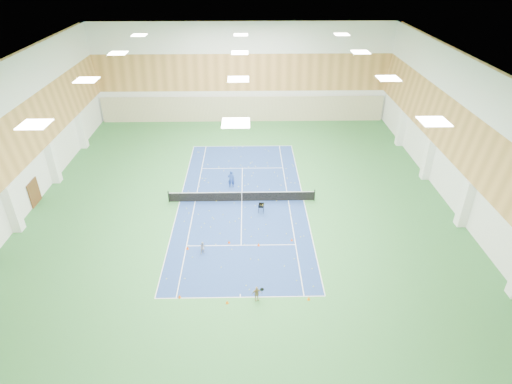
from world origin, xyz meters
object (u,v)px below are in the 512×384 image
ball_cart (261,208)px  child_apron (257,294)px  coach (231,179)px  child_court (203,248)px  tennis_net (242,196)px

ball_cart → child_apron: bearing=-86.4°
coach → child_court: bearing=70.3°
tennis_net → coach: (-1.00, 2.60, 0.31)m
ball_cart → child_court: bearing=-122.2°
coach → child_court: coach is taller
child_apron → ball_cart: size_ratio=1.31×
child_apron → ball_cart: 10.31m
child_apron → child_court: bearing=109.4°
coach → ball_cart: coach is taller
tennis_net → child_court: (-2.76, -7.25, -0.07)m
coach → child_apron: size_ratio=1.56×
tennis_net → child_court: 7.75m
child_court → ball_cart: bearing=8.6°
tennis_net → ball_cart: tennis_net is taller
tennis_net → ball_cart: (1.65, -1.84, -0.13)m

